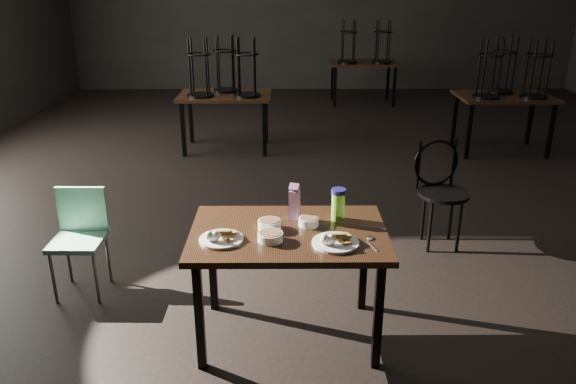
{
  "coord_description": "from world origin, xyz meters",
  "views": [
    {
      "loc": [
        -0.81,
        -5.54,
        2.21
      ],
      "look_at": [
        -0.78,
        -2.05,
        0.85
      ],
      "focal_mm": 35.0,
      "sensor_mm": 36.0,
      "label": 1
    }
  ],
  "objects_px": {
    "juice_carton": "(294,202)",
    "school_chair": "(80,231)",
    "water_bottle": "(338,204)",
    "bentwood_chair": "(440,185)",
    "main_table": "(288,243)"
  },
  "relations": [
    {
      "from": "juice_carton",
      "to": "school_chair",
      "type": "xyz_separation_m",
      "value": [
        -1.55,
        0.41,
        -0.39
      ]
    },
    {
      "from": "water_bottle",
      "to": "school_chair",
      "type": "relative_size",
      "value": 0.27
    },
    {
      "from": "juice_carton",
      "to": "bentwood_chair",
      "type": "xyz_separation_m",
      "value": [
        1.26,
        1.17,
        -0.32
      ]
    },
    {
      "from": "main_table",
      "to": "school_chair",
      "type": "xyz_separation_m",
      "value": [
        -1.51,
        0.6,
        -0.2
      ]
    },
    {
      "from": "main_table",
      "to": "school_chair",
      "type": "relative_size",
      "value": 1.55
    },
    {
      "from": "bentwood_chair",
      "to": "school_chair",
      "type": "height_order",
      "value": "bentwood_chair"
    },
    {
      "from": "main_table",
      "to": "bentwood_chair",
      "type": "bearing_deg",
      "value": 46.23
    },
    {
      "from": "juice_carton",
      "to": "water_bottle",
      "type": "bearing_deg",
      "value": -3.27
    },
    {
      "from": "main_table",
      "to": "school_chair",
      "type": "distance_m",
      "value": 1.64
    },
    {
      "from": "main_table",
      "to": "water_bottle",
      "type": "xyz_separation_m",
      "value": [
        0.32,
        0.17,
        0.18
      ]
    },
    {
      "from": "juice_carton",
      "to": "water_bottle",
      "type": "distance_m",
      "value": 0.28
    },
    {
      "from": "water_bottle",
      "to": "school_chair",
      "type": "distance_m",
      "value": 1.92
    },
    {
      "from": "juice_carton",
      "to": "water_bottle",
      "type": "xyz_separation_m",
      "value": [
        0.28,
        -0.02,
        -0.0
      ]
    },
    {
      "from": "main_table",
      "to": "bentwood_chair",
      "type": "xyz_separation_m",
      "value": [
        1.3,
        1.36,
        -0.13
      ]
    },
    {
      "from": "main_table",
      "to": "water_bottle",
      "type": "distance_m",
      "value": 0.4
    }
  ]
}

